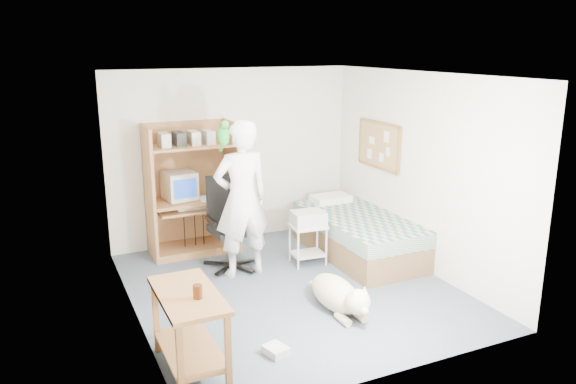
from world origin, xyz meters
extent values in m
plane|color=#45515D|center=(0.00, 0.00, 0.00)|extent=(4.00, 4.00, 0.00)
cube|color=silver|center=(0.00, 2.00, 1.25)|extent=(3.60, 0.02, 2.50)
cube|color=silver|center=(1.80, 0.00, 1.25)|extent=(0.02, 4.00, 2.50)
cube|color=silver|center=(-1.80, 0.00, 1.25)|extent=(0.02, 4.00, 2.50)
cube|color=white|center=(0.00, 0.00, 2.50)|extent=(3.60, 4.00, 0.02)
cube|color=brown|center=(-1.28, 1.70, 0.90)|extent=(0.04, 0.60, 1.80)
cube|color=brown|center=(-0.12, 1.70, 0.90)|extent=(0.04, 0.60, 1.80)
cube|color=brown|center=(-0.70, 1.99, 0.90)|extent=(1.20, 0.02, 1.80)
cube|color=brown|center=(-0.70, 1.70, 0.74)|extent=(1.12, 0.60, 0.04)
cube|color=brown|center=(-0.70, 1.62, 0.64)|extent=(1.00, 0.50, 0.03)
cube|color=brown|center=(-0.70, 1.70, 1.50)|extent=(1.12, 0.55, 0.03)
cube|color=brown|center=(-0.70, 1.70, 0.05)|extent=(1.12, 0.60, 0.10)
cube|color=brown|center=(1.30, 0.60, 0.18)|extent=(1.00, 2.00, 0.36)
cube|color=#2B6B74|center=(1.30, 0.60, 0.46)|extent=(1.02, 2.02, 0.20)
cube|color=white|center=(1.30, 1.40, 0.60)|extent=(0.55, 0.35, 0.12)
cube|color=brown|center=(-1.55, -1.20, 0.73)|extent=(0.50, 1.00, 0.04)
cube|color=brown|center=(-1.75, -1.65, 0.35)|extent=(0.05, 0.05, 0.70)
cube|color=brown|center=(-1.35, -1.65, 0.35)|extent=(0.05, 0.05, 0.70)
cube|color=brown|center=(-1.75, -0.75, 0.35)|extent=(0.05, 0.05, 0.70)
cube|color=brown|center=(-1.35, -0.75, 0.35)|extent=(0.05, 0.05, 0.70)
cube|color=brown|center=(-1.55, -1.20, 0.20)|extent=(0.46, 0.92, 0.03)
cube|color=olive|center=(1.78, 0.90, 1.45)|extent=(0.03, 0.90, 0.60)
cube|color=brown|center=(1.77, 0.90, 1.76)|extent=(0.04, 0.94, 0.04)
cube|color=brown|center=(1.77, 0.90, 1.14)|extent=(0.04, 0.94, 0.04)
cylinder|color=black|center=(-0.42, 0.91, 0.04)|extent=(0.66, 0.66, 0.07)
cylinder|color=black|center=(-0.42, 0.91, 0.25)|extent=(0.07, 0.07, 0.44)
cube|color=black|center=(-0.42, 0.91, 0.52)|extent=(0.54, 0.54, 0.09)
cube|color=black|center=(-0.43, 1.16, 0.88)|extent=(0.47, 0.09, 0.61)
cube|color=black|center=(-0.69, 0.89, 0.69)|extent=(0.06, 0.33, 0.04)
cube|color=black|center=(-0.14, 0.92, 0.69)|extent=(0.06, 0.33, 0.04)
imported|color=white|center=(-0.37, 0.66, 0.98)|extent=(0.74, 0.51, 1.96)
ellipsoid|color=#128024|center=(-0.57, 0.68, 1.77)|extent=(0.14, 0.14, 0.23)
sphere|color=#128024|center=(-0.56, 0.63, 1.91)|extent=(0.10, 0.10, 0.10)
cone|color=#DC4B13|center=(-0.56, 0.58, 1.91)|extent=(0.04, 0.05, 0.04)
cylinder|color=#128024|center=(-0.57, 0.73, 1.64)|extent=(0.04, 0.16, 0.14)
ellipsoid|color=tan|center=(0.21, -0.67, 0.18)|extent=(0.40, 0.80, 0.36)
sphere|color=tan|center=(0.22, -1.11, 0.27)|extent=(0.27, 0.27, 0.27)
cone|color=tan|center=(0.16, -1.14, 0.39)|extent=(0.08, 0.08, 0.10)
cone|color=tan|center=(0.29, -1.14, 0.39)|extent=(0.08, 0.08, 0.10)
ellipsoid|color=tan|center=(0.23, -1.23, 0.22)|extent=(0.09, 0.15, 0.09)
cylinder|color=tan|center=(0.20, -0.25, 0.11)|extent=(0.07, 0.25, 0.13)
cube|color=silver|center=(0.54, 0.63, 0.52)|extent=(0.47, 0.39, 0.04)
cube|color=silver|center=(0.54, 0.63, 0.13)|extent=(0.44, 0.35, 0.03)
cylinder|color=silver|center=(0.34, 0.47, 0.26)|extent=(0.03, 0.03, 0.52)
cylinder|color=silver|center=(0.73, 0.47, 0.26)|extent=(0.03, 0.03, 0.52)
cylinder|color=silver|center=(0.34, 0.78, 0.26)|extent=(0.03, 0.03, 0.52)
cylinder|color=silver|center=(0.73, 0.78, 0.26)|extent=(0.03, 0.03, 0.52)
cube|color=beige|center=(0.54, 0.63, 0.63)|extent=(0.44, 0.35, 0.18)
cube|color=beige|center=(-0.86, 1.75, 0.96)|extent=(0.45, 0.46, 0.38)
cube|color=navy|center=(-0.84, 1.54, 0.96)|extent=(0.32, 0.05, 0.26)
cube|color=beige|center=(-0.72, 1.58, 0.67)|extent=(0.46, 0.19, 0.03)
cylinder|color=yellow|center=(-0.33, 1.65, 0.82)|extent=(0.08, 0.08, 0.12)
cylinder|color=#3D1B09|center=(-1.50, -1.34, 0.81)|extent=(0.08, 0.08, 0.12)
cube|color=white|center=(-1.41, -1.19, 0.05)|extent=(0.30, 0.27, 0.10)
cube|color=#BABBB6|center=(-0.76, -1.27, 0.04)|extent=(0.23, 0.26, 0.08)
camera|label=1|loc=(-2.63, -5.59, 2.82)|focal=35.00mm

